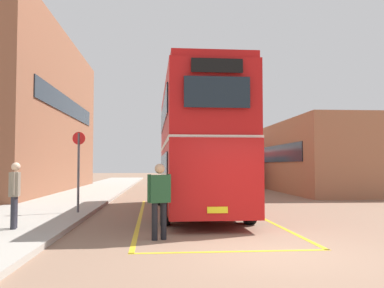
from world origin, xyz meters
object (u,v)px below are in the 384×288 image
pedestrian_waiting_near (15,190)px  bus_stop_sign (79,164)px  single_deck_bus (219,166)px  pedestrian_boarding (159,195)px  double_decker_bus (197,144)px

pedestrian_waiting_near → bus_stop_sign: size_ratio=0.61×
bus_stop_sign → single_deck_bus: bearing=68.9°
pedestrian_boarding → bus_stop_sign: bus_stop_sign is taller
double_decker_bus → bus_stop_sign: bearing=-168.1°
single_deck_bus → pedestrian_waiting_near: 24.54m
double_decker_bus → pedestrian_waiting_near: (-5.01, -4.49, -1.40)m
pedestrian_waiting_near → single_deck_bus: bearing=70.0°
single_deck_bus → bus_stop_sign: 20.84m
bus_stop_sign → pedestrian_boarding: bearing=-59.1°
single_deck_bus → pedestrian_boarding: 24.58m
single_deck_bus → pedestrian_boarding: size_ratio=5.46×
pedestrian_boarding → single_deck_bus: bearing=79.0°
single_deck_bus → bus_stop_sign: single_deck_bus is taller
double_decker_bus → single_deck_bus: 18.90m
double_decker_bus → pedestrian_boarding: double_decker_bus is taller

